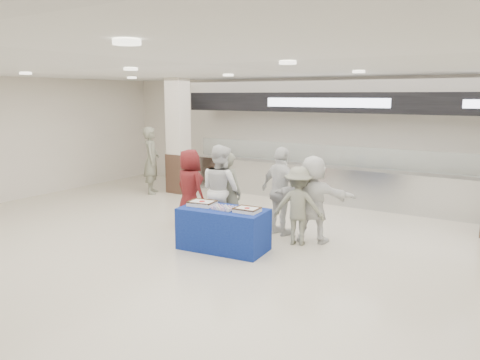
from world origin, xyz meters
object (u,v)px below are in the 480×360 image
Objects in this scene: cupcake_tray at (224,208)px; soldier_bg at (152,160)px; civilian_white at (313,199)px; display_table at (223,229)px; chef_short at (281,191)px; civilian_maroon at (190,188)px; sheet_cake_left at (202,203)px; soldier_b at (298,206)px; soldier_a at (229,192)px; sheet_cake_right at (247,209)px; chef_tall at (221,190)px.

cupcake_tray is 5.42m from soldier_bg.
cupcake_tray is 1.72m from civilian_white.
chef_short reaches higher than display_table.
chef_short is (1.91, 0.46, 0.06)m from civilian_maroon.
soldier_bg reaches higher than civilian_maroon.
civilian_maroon is at bearing -4.74° from civilian_white.
soldier_b reaches higher than sheet_cake_left.
display_table is 0.95× the size of soldier_a.
sheet_cake_right is at bearing -156.90° from soldier_bg.
soldier_bg reaches higher than soldier_a.
civilian_maroon is (-1.51, 0.95, 0.04)m from cupcake_tray.
civilian_white is at bearing 38.05° from sheet_cake_left.
sheet_cake_left is 0.31× the size of soldier_a.
soldier_a reaches higher than soldier_b.
sheet_cake_right is 1.16× the size of cupcake_tray.
soldier_a is 0.99× the size of civilian_white.
display_table is at bearing 145.31° from chef_tall.
display_table is 0.63m from sheet_cake_left.
chef_tall is at bearing 98.17° from sheet_cake_left.
sheet_cake_left is 0.31× the size of civilian_maroon.
display_table is 1.77m from civilian_white.
civilian_maroon reaches higher than cupcake_tray.
display_table is 5.38m from soldier_bg.
chef_short is at bearing 56.41° from sheet_cake_left.
chef_tall is at bearing 127.79° from cupcake_tray.
sheet_cake_left is 0.51m from cupcake_tray.
soldier_b is at bearing -161.85° from civilian_maroon.
cupcake_tray is 1.15m from soldier_a.
chef_tall is (0.89, -0.15, 0.08)m from civilian_maroon.
cupcake_tray is at bearing -159.88° from soldier_bg.
chef_tall is at bearing 82.89° from soldier_a.
soldier_bg is at bearing -11.55° from chef_tall.
soldier_bg is at bearing -0.16° from chef_short.
civilian_maroon is 1.97m from chef_short.
soldier_b is (2.46, 0.10, -0.09)m from civilian_maroon.
chef_tall is at bearing 48.84° from chef_short.
soldier_bg is (-2.99, 2.05, 0.12)m from civilian_maroon.
soldier_bg is (-4.46, 2.96, 0.56)m from display_table.
cupcake_tray is 0.21× the size of chef_tall.
display_table is 1.08m from chef_tall.
chef_tall reaches higher than soldier_b.
soldier_a is at bearing 113.12° from display_table.
sheet_cake_right is 1.29m from chef_tall.
chef_tall is (-0.05, -0.20, 0.08)m from soldier_a.
sheet_cake_left is at bearing 18.94° from soldier_b.
display_table is 1.52m from chef_short.
civilian_white is at bearing -145.48° from chef_tall.
cupcake_tray is at bearing -171.05° from sheet_cake_right.
chef_tall reaches higher than civilian_white.
soldier_b reaches higher than cupcake_tray.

